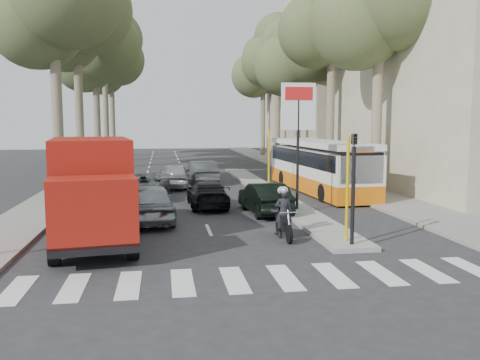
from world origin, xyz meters
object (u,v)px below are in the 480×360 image
at_px(dark_hatchback, 265,198).
at_px(red_truck, 92,189).
at_px(city_bus, 319,165).
at_px(motorcycle, 282,214).
at_px(silver_hatchback, 150,203).

height_order(dark_hatchback, red_truck, red_truck).
bearing_deg(dark_hatchback, red_truck, 29.57).
relative_size(dark_hatchback, red_truck, 0.62).
height_order(red_truck, city_bus, red_truck).
bearing_deg(motorcycle, silver_hatchback, 143.55).
distance_m(dark_hatchback, city_bus, 7.73).
height_order(dark_hatchback, city_bus, city_bus).
relative_size(red_truck, motorcycle, 3.15).
bearing_deg(red_truck, city_bus, 36.41).
distance_m(red_truck, city_bus, 15.42).
xyz_separation_m(silver_hatchback, red_truck, (-1.75, -3.32, 1.02)).
bearing_deg(red_truck, dark_hatchback, 26.16).
bearing_deg(silver_hatchback, red_truck, 57.77).
relative_size(silver_hatchback, motorcycle, 2.17).
bearing_deg(silver_hatchback, motorcycle, 139.18).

